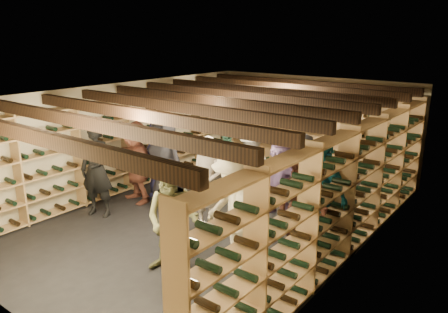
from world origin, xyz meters
TOP-DOWN VIEW (x-y plane):
  - ground at (0.00, 0.00)m, footprint 8.00×8.00m
  - walls at (0.00, 0.00)m, footprint 5.52×8.02m
  - ceiling at (0.00, 0.00)m, footprint 5.50×8.00m
  - ceiling_joists at (0.00, 0.00)m, footprint 5.40×7.12m
  - wine_rack_left at (-2.57, 0.00)m, footprint 0.32×7.50m
  - wine_rack_right at (2.57, 0.00)m, footprint 0.32×7.50m
  - wine_rack_back at (0.00, 3.83)m, footprint 4.70×0.30m
  - crate_stack_left at (-0.19, 1.30)m, footprint 0.56×0.42m
  - crate_stack_right at (0.92, 2.68)m, footprint 0.57×0.45m
  - crate_loose at (1.44, 2.89)m, footprint 0.59×0.51m
  - person_0 at (-1.19, -0.16)m, footprint 0.96×0.65m
  - person_1 at (-1.85, -1.34)m, footprint 0.79×0.65m
  - person_2 at (0.80, -1.99)m, footprint 1.00×0.90m
  - person_3 at (1.47, -1.38)m, footprint 1.34×0.98m
  - person_4 at (2.15, 0.02)m, footprint 1.20×0.84m
  - person_5 at (-1.85, -0.36)m, footprint 1.68×0.92m
  - person_6 at (-1.64, 0.17)m, footprint 0.94×0.71m
  - person_7 at (0.23, -0.51)m, footprint 0.71×0.56m
  - person_8 at (2.18, -0.67)m, footprint 0.93×0.75m
  - person_9 at (-0.05, 1.30)m, footprint 1.10×0.90m
  - person_10 at (-0.52, 1.01)m, footprint 0.93×0.45m
  - person_11 at (0.93, 0.80)m, footprint 1.45×0.62m
  - person_12 at (1.15, 1.30)m, footprint 0.89×0.72m

SIDE VIEW (x-z plane):
  - ground at x=0.00m, z-range 0.00..0.00m
  - crate_loose at x=1.44m, z-range 0.00..0.17m
  - crate_stack_right at x=0.92m, z-range 0.00..0.51m
  - crate_stack_left at x=-0.19m, z-range 0.00..0.68m
  - person_9 at x=-0.05m, z-range 0.00..1.49m
  - person_11 at x=0.93m, z-range 0.00..1.52m
  - person_10 at x=-0.52m, z-range 0.00..1.54m
  - person_12 at x=1.15m, z-range 0.00..1.58m
  - person_2 at x=0.80m, z-range 0.00..1.69m
  - person_7 at x=0.23m, z-range 0.00..1.72m
  - person_5 at x=-1.85m, z-range 0.00..1.73m
  - person_6 at x=-1.64m, z-range 0.00..1.74m
  - person_8 at x=2.18m, z-range 0.00..1.81m
  - person_1 at x=-1.85m, z-range 0.00..1.86m
  - person_3 at x=1.47m, z-range 0.00..1.87m
  - person_4 at x=2.15m, z-range 0.00..1.90m
  - person_0 at x=-1.19m, z-range 0.00..1.90m
  - wine_rack_back at x=0.00m, z-range 0.00..2.15m
  - wine_rack_left at x=-2.57m, z-range 0.00..2.15m
  - wine_rack_right at x=2.57m, z-range 0.00..2.15m
  - walls at x=0.00m, z-range 0.00..2.40m
  - ceiling_joists at x=0.00m, z-range 2.17..2.35m
  - ceiling at x=0.00m, z-range 2.40..2.40m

